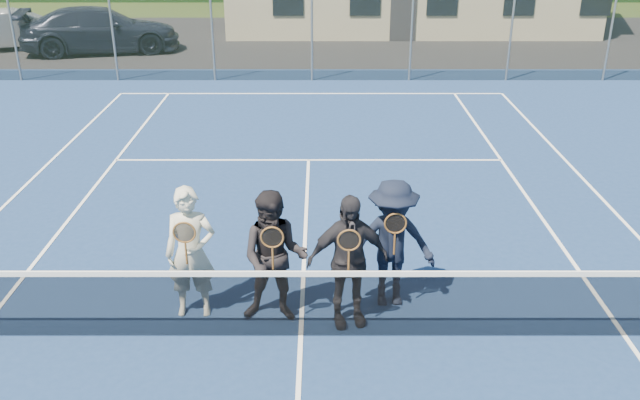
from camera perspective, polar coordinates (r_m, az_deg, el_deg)
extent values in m
plane|color=#2E4117|center=(27.63, -0.52, 13.21)|extent=(220.00, 220.00, 0.00)
cube|color=navy|center=(8.77, -1.63, -11.45)|extent=(30.00, 30.00, 0.02)
cube|color=black|center=(27.95, -8.97, 13.07)|extent=(40.00, 12.00, 0.01)
imported|color=#95989D|center=(28.45, -23.91, 13.01)|extent=(4.54, 3.10, 1.42)
imported|color=black|center=(26.62, -18.01, 13.46)|extent=(5.95, 3.43, 1.62)
cube|color=white|center=(19.70, -0.72, 8.95)|extent=(10.97, 0.06, 0.01)
cube|color=white|center=(9.57, 24.28, -10.39)|extent=(0.06, 23.77, 0.01)
cube|color=white|center=(14.47, -0.97, 3.39)|extent=(8.23, 0.06, 0.01)
cube|color=white|center=(8.76, -1.63, -11.37)|extent=(0.06, 12.80, 0.01)
cube|color=black|center=(8.50, -1.67, -8.86)|extent=(11.60, 0.02, 0.88)
cube|color=white|center=(8.27, -1.70, -6.23)|extent=(11.60, 0.03, 0.07)
cylinder|color=slate|center=(22.91, -24.44, 12.78)|extent=(0.07, 0.07, 3.00)
cylinder|color=slate|center=(21.87, -17.07, 13.39)|extent=(0.07, 0.07, 3.00)
cylinder|color=slate|center=(21.21, -9.06, 13.82)|extent=(0.07, 0.07, 3.00)
cylinder|color=slate|center=(20.96, -0.69, 13.99)|extent=(0.07, 0.07, 3.00)
cylinder|color=slate|center=(21.14, 7.71, 13.87)|extent=(0.07, 0.07, 3.00)
cylinder|color=slate|center=(21.74, 15.80, 13.48)|extent=(0.07, 0.07, 3.00)
cylinder|color=slate|center=(22.72, 23.29, 12.89)|extent=(0.07, 0.07, 3.00)
cube|color=black|center=(20.96, -0.69, 13.99)|extent=(30.00, 0.03, 3.00)
cube|color=#2D2D33|center=(27.63, 7.01, 15.15)|extent=(1.00, 0.06, 2.00)
cube|color=black|center=(27.40, -2.71, 16.28)|extent=(1.20, 0.06, 1.00)
cube|color=black|center=(27.43, 3.82, 16.26)|extent=(1.20, 0.06, 1.00)
cube|color=black|center=(27.78, 10.26, 16.05)|extent=(1.20, 0.06, 1.00)
cube|color=black|center=(28.45, 16.45, 15.66)|extent=(1.20, 0.06, 1.00)
cube|color=black|center=(29.41, 22.26, 15.14)|extent=(1.20, 0.06, 1.00)
imported|color=beige|center=(8.91, -10.82, -4.40)|extent=(0.68, 0.47, 1.80)
torus|color=brown|center=(8.48, -11.36, -2.70)|extent=(0.29, 0.02, 0.29)
cylinder|color=black|center=(8.48, -11.36, -2.70)|extent=(0.25, 0.00, 0.25)
cylinder|color=brown|center=(8.61, -11.21, -4.37)|extent=(0.03, 0.03, 0.32)
imported|color=black|center=(8.66, -3.86, -4.88)|extent=(0.93, 0.75, 1.80)
torus|color=brown|center=(8.22, -4.05, -3.15)|extent=(0.29, 0.02, 0.29)
cylinder|color=black|center=(8.22, -4.05, -3.15)|extent=(0.25, 0.00, 0.25)
cylinder|color=brown|center=(8.35, -4.00, -4.87)|extent=(0.03, 0.03, 0.32)
imported|color=black|center=(8.58, 2.34, -5.14)|extent=(1.12, 0.65, 1.80)
torus|color=brown|center=(8.14, 2.46, -3.41)|extent=(0.29, 0.02, 0.29)
cylinder|color=black|center=(8.14, 2.46, -3.41)|extent=(0.25, 0.00, 0.25)
cylinder|color=brown|center=(8.27, 2.43, -5.14)|extent=(0.03, 0.03, 0.32)
imported|color=black|center=(9.03, 6.08, -3.69)|extent=(1.19, 0.72, 1.80)
torus|color=brown|center=(8.60, 6.38, -1.97)|extent=(0.29, 0.02, 0.29)
cylinder|color=black|center=(8.60, 6.38, -1.97)|extent=(0.25, 0.00, 0.25)
cylinder|color=brown|center=(8.72, 6.29, -3.63)|extent=(0.03, 0.03, 0.32)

